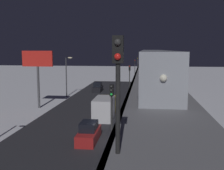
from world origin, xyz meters
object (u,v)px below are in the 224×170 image
Objects in this scene: box_truck at (105,107)px; sedan_red at (89,133)px; sedan_black at (98,88)px; traffic_light_far at (135,68)px; commercial_billboard at (38,64)px; subway_train at (154,63)px; traffic_light_mid at (130,78)px; traffic_light_distant at (137,63)px; rail_signal at (118,75)px; traffic_light_near at (112,112)px.

sedan_red is at bearing 88.84° from box_truck.
sedan_black is at bearing -77.71° from box_truck.
commercial_billboard is at bearing 66.69° from traffic_light_far.
subway_train is 5.76× the size of traffic_light_mid.
traffic_light_mid reaches higher than sedan_red.
sedan_black is 0.68× the size of traffic_light_far.
rail_signal is at bearing 91.07° from traffic_light_distant.
sedan_black is at bearing 62.69° from traffic_light_far.
box_truck is 1.16× the size of traffic_light_distant.
sedan_black is 0.49× the size of commercial_billboard.
traffic_light_distant is at bearing -100.57° from sedan_black.
sedan_red is (-4.60, 31.90, 0.00)m from sedan_black.
sedan_red is (4.57, -17.01, -7.53)m from rail_signal.
commercial_billboard reaches higher than traffic_light_mid.
commercial_billboard is (15.47, -31.40, -1.50)m from rail_signal.
subway_train is at bearing 93.29° from traffic_light_distant.
traffic_light_far is (-2.90, -46.42, 3.40)m from sedan_red.
sedan_black is 41.04m from traffic_light_distant.
commercial_billboard is (13.80, 6.34, 2.63)m from traffic_light_mid.
rail_signal reaches higher than subway_train.
box_truck is 1.16× the size of traffic_light_mid.
box_truck is at bearing 157.75° from commercial_billboard.
subway_train is 26.69m from sedan_black.
traffic_light_near is at bearing 90.00° from traffic_light_mid.
sedan_red is at bearing 98.21° from sedan_black.
rail_signal is at bearing 99.24° from box_truck.
traffic_light_distant is (3.65, -63.55, -3.18)m from subway_train.
traffic_light_distant is 0.72× the size of commercial_billboard.
sedan_black is at bearing -56.11° from traffic_light_mid.
sedan_red is at bearing 52.58° from subway_train.
traffic_light_far is at bearing -113.31° from commercial_billboard.
sedan_black is at bearing -78.50° from traffic_light_near.
box_truck is at bearing -11.53° from subway_train.
traffic_light_far is at bearing -117.31° from sedan_black.
traffic_light_near and traffic_light_mid have the same top height.
traffic_light_near is (3.65, 13.52, -3.18)m from subway_train.
box_truck is 13.18m from commercial_billboard.
traffic_light_mid is at bearing -73.31° from subway_train.
subway_train is at bearing 95.51° from traffic_light_far.
traffic_light_far is at bearing -84.49° from subway_train.
traffic_light_distant is (-2.90, -72.11, 3.40)m from sedan_red.
rail_signal is 0.62× the size of traffic_light_near.
commercial_billboard is (10.90, -14.40, 6.03)m from sedan_red.
traffic_light_near is at bearing 90.00° from traffic_light_far.
traffic_light_mid is 1.00× the size of traffic_light_distant.
traffic_light_near reaches higher than sedan_black.
rail_signal is 19.15m from sedan_red.
subway_train is 8.53× the size of sedan_black.
traffic_light_far is 0.72× the size of commercial_billboard.
sedan_red is 46.63m from traffic_light_far.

